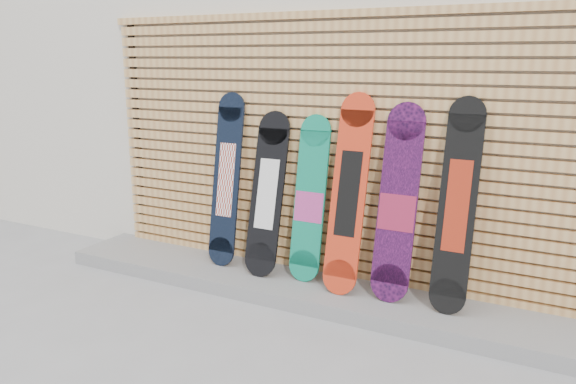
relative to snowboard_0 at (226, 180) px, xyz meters
name	(u,v)px	position (x,y,z in m)	size (l,w,h in m)	color
ground	(285,334)	(1.00, -0.80, -0.88)	(80.00, 80.00, 0.00)	gray
building	(465,69)	(1.50, 2.70, 0.92)	(12.00, 5.00, 3.60)	beige
concrete_step	(307,289)	(0.85, -0.12, -0.82)	(4.60, 0.70, 0.12)	slate
slat_wall	(323,147)	(0.85, 0.17, 0.33)	(4.26, 0.08, 2.29)	tan
snowboard_0	(226,180)	(0.00, 0.00, 0.00)	(0.26, 0.29, 1.52)	black
snowboard_1	(267,194)	(0.43, -0.03, -0.07)	(0.29, 0.36, 1.38)	black
snowboard_2	(310,200)	(0.81, 0.00, -0.09)	(0.27, 0.28, 1.37)	#0C7C5D
snowboard_3	(349,194)	(1.17, -0.05, 0.02)	(0.28, 0.39, 1.56)	red
snowboard_4	(398,204)	(1.56, -0.03, -0.03)	(0.29, 0.35, 1.49)	black
snowboard_5	(457,206)	(2.00, -0.03, 0.01)	(0.26, 0.36, 1.55)	black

